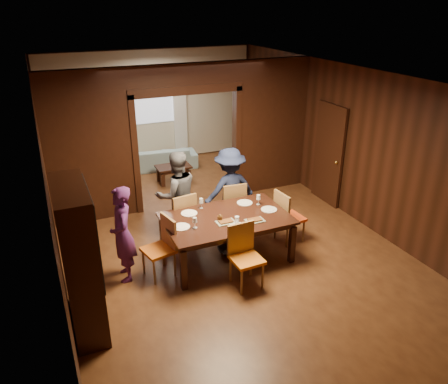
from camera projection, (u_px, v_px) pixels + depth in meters
name	position (u px, v px, depth m)	size (l,w,h in m)	color
floor	(218.00, 235.00, 8.09)	(9.00, 9.00, 0.00)	#4C2815
ceiling	(218.00, 75.00, 6.91)	(5.50, 9.00, 0.02)	silver
room_walls	(183.00, 131.00, 9.06)	(5.52, 9.01, 2.90)	black
person_purple	(123.00, 234.00, 6.57)	(0.56, 0.37, 1.53)	#52205E
person_grey	(177.00, 195.00, 7.75)	(0.79, 0.62, 1.63)	#515057
person_navy	(230.00, 190.00, 8.03)	(1.03, 0.59, 1.59)	#171E3B
sofa	(161.00, 158.00, 11.21)	(1.82, 0.71, 0.53)	#92B5C0
serving_bowl	(229.00, 211.00, 7.19)	(0.37, 0.37, 0.09)	black
dining_table	(226.00, 238.00, 7.25)	(2.03, 1.26, 0.76)	black
coffee_table	(174.00, 174.00, 10.37)	(0.80, 0.50, 0.40)	black
chair_left	(158.00, 248.00, 6.73)	(0.44, 0.44, 0.97)	#C95B13
chair_right	(290.00, 216.00, 7.73)	(0.44, 0.44, 0.97)	#ED4916
chair_far_l	(181.00, 217.00, 7.70)	(0.44, 0.44, 0.97)	#C57B12
chair_far_r	(231.00, 205.00, 8.15)	(0.44, 0.44, 0.97)	red
chair_near	(247.00, 258.00, 6.49)	(0.44, 0.44, 0.97)	orange
hutch	(79.00, 260.00, 5.50)	(0.40, 1.20, 2.00)	black
door_right	(329.00, 154.00, 9.06)	(0.06, 0.90, 2.10)	black
window_far	(151.00, 98.00, 11.12)	(1.20, 0.03, 1.30)	silver
curtain_left	(123.00, 118.00, 10.99)	(0.35, 0.06, 2.40)	white
curtain_right	(180.00, 113.00, 11.54)	(0.35, 0.06, 2.40)	white
plate_left	(181.00, 227.00, 6.78)	(0.27, 0.27, 0.01)	white
plate_far_l	(189.00, 213.00, 7.21)	(0.27, 0.27, 0.01)	white
plate_far_r	(245.00, 203.00, 7.58)	(0.27, 0.27, 0.01)	silver
plate_right	(269.00, 209.00, 7.34)	(0.27, 0.27, 0.01)	silver
plate_near	(237.00, 226.00, 6.80)	(0.27, 0.27, 0.01)	white
platter_a	(226.00, 222.00, 6.91)	(0.30, 0.20, 0.04)	gray
platter_b	(255.00, 220.00, 6.96)	(0.30, 0.20, 0.04)	gray
wineglass_left	(195.00, 223.00, 6.72)	(0.08, 0.08, 0.18)	white
wineglass_far	(201.00, 203.00, 7.36)	(0.08, 0.08, 0.18)	silver
wineglass_right	(258.00, 200.00, 7.49)	(0.08, 0.08, 0.18)	white
tumbler	(237.00, 221.00, 6.83)	(0.07, 0.07, 0.14)	white
condiment_jar	(220.00, 218.00, 6.95)	(0.08, 0.08, 0.11)	#492B11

